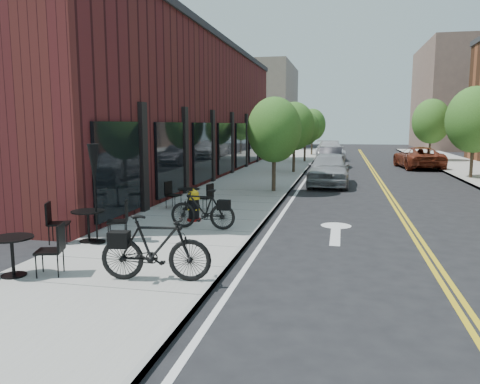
# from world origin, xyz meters

# --- Properties ---
(ground) EXTENTS (120.00, 120.00, 0.00)m
(ground) POSITION_xyz_m (0.00, 0.00, 0.00)
(ground) COLOR black
(ground) RESTS_ON ground
(sidewalk_near) EXTENTS (4.00, 70.00, 0.12)m
(sidewalk_near) POSITION_xyz_m (-2.00, 10.00, 0.06)
(sidewalk_near) COLOR #9E9B93
(sidewalk_near) RESTS_ON ground
(building_near) EXTENTS (5.00, 28.00, 7.00)m
(building_near) POSITION_xyz_m (-6.50, 14.00, 3.50)
(building_near) COLOR #4B1819
(building_near) RESTS_ON ground
(bg_building_left) EXTENTS (8.00, 14.00, 10.00)m
(bg_building_left) POSITION_xyz_m (-8.00, 48.00, 5.00)
(bg_building_left) COLOR #726656
(bg_building_left) RESTS_ON ground
(bg_building_right) EXTENTS (10.00, 16.00, 12.00)m
(bg_building_right) POSITION_xyz_m (16.00, 50.00, 6.00)
(bg_building_right) COLOR brown
(bg_building_right) RESTS_ON ground
(tree_near_a) EXTENTS (2.20, 2.20, 3.81)m
(tree_near_a) POSITION_xyz_m (-0.60, 9.00, 2.60)
(tree_near_a) COLOR #382B1E
(tree_near_a) RESTS_ON sidewalk_near
(tree_near_b) EXTENTS (2.30, 2.30, 3.98)m
(tree_near_b) POSITION_xyz_m (-0.60, 17.00, 2.71)
(tree_near_b) COLOR #382B1E
(tree_near_b) RESTS_ON sidewalk_near
(tree_near_c) EXTENTS (2.10, 2.10, 3.67)m
(tree_near_c) POSITION_xyz_m (-0.60, 25.00, 2.53)
(tree_near_c) COLOR #382B1E
(tree_near_c) RESTS_ON sidewalk_near
(tree_near_d) EXTENTS (2.40, 2.40, 4.11)m
(tree_near_d) POSITION_xyz_m (-0.60, 33.00, 2.79)
(tree_near_d) COLOR #382B1E
(tree_near_d) RESTS_ON sidewalk_near
(tree_far_b) EXTENTS (2.80, 2.80, 4.62)m
(tree_far_b) POSITION_xyz_m (8.60, 16.00, 3.06)
(tree_far_b) COLOR #382B1E
(tree_far_b) RESTS_ON sidewalk_far
(tree_far_c) EXTENTS (2.80, 2.80, 4.62)m
(tree_far_c) POSITION_xyz_m (8.60, 28.00, 3.06)
(tree_far_c) COLOR #382B1E
(tree_far_c) RESTS_ON sidewalk_far
(fire_hydrant) EXTENTS (0.40, 0.40, 0.91)m
(fire_hydrant) POSITION_xyz_m (-1.94, 2.55, 0.55)
(fire_hydrant) COLOR maroon
(fire_hydrant) RESTS_ON sidewalk_near
(bicycle_left) EXTENTS (1.76, 0.54, 1.05)m
(bicycle_left) POSITION_xyz_m (-1.40, 1.60, 0.65)
(bicycle_left) COLOR black
(bicycle_left) RESTS_ON sidewalk_near
(bicycle_right) EXTENTS (2.00, 0.82, 1.17)m
(bicycle_right) POSITION_xyz_m (-1.00, -2.50, 0.70)
(bicycle_right) COLOR black
(bicycle_right) RESTS_ON sidewalk_near
(bistro_set_a) EXTENTS (1.77, 0.96, 0.93)m
(bistro_set_a) POSITION_xyz_m (-3.60, -2.82, 0.59)
(bistro_set_a) COLOR black
(bistro_set_a) RESTS_ON sidewalk_near
(bistro_set_b) EXTENTS (1.79, 1.07, 0.95)m
(bistro_set_b) POSITION_xyz_m (-3.59, -0.26, 0.60)
(bistro_set_b) COLOR black
(bistro_set_b) RESTS_ON sidewalk_near
(bistro_set_c) EXTENTS (1.65, 0.85, 0.87)m
(bistro_set_c) POSITION_xyz_m (-2.65, 4.23, 0.56)
(bistro_set_c) COLOR black
(bistro_set_c) RESTS_ON sidewalk_near
(patio_umbrella) EXTENTS (0.37, 0.37, 2.27)m
(patio_umbrella) POSITION_xyz_m (-3.35, -0.32, 1.75)
(patio_umbrella) COLOR black
(patio_umbrella) RESTS_ON sidewalk_near
(parked_car_a) EXTENTS (1.88, 4.61, 1.57)m
(parked_car_a) POSITION_xyz_m (1.52, 12.15, 0.78)
(parked_car_a) COLOR #919499
(parked_car_a) RESTS_ON ground
(parked_car_b) EXTENTS (1.45, 4.15, 1.37)m
(parked_car_b) POSITION_xyz_m (1.37, 21.34, 0.68)
(parked_car_b) COLOR black
(parked_car_b) RESTS_ON ground
(parked_car_c) EXTENTS (2.66, 5.44, 1.52)m
(parked_car_c) POSITION_xyz_m (1.13, 28.72, 0.76)
(parked_car_c) COLOR #BBBBC0
(parked_car_c) RESTS_ON ground
(parked_car_far) EXTENTS (2.89, 5.27, 1.40)m
(parked_car_far) POSITION_xyz_m (6.91, 22.06, 0.70)
(parked_car_far) COLOR maroon
(parked_car_far) RESTS_ON ground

